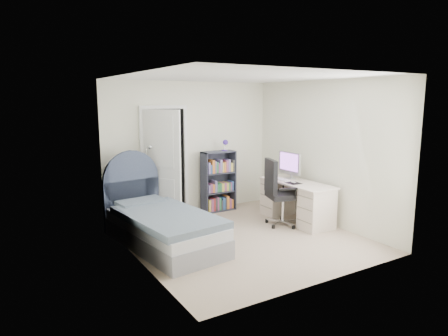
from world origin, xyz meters
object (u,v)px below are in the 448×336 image
nightstand (130,203)px  bookcase (219,183)px  desk (296,200)px  office_chair (278,189)px  bed (161,225)px  floor_lamp (149,191)px

nightstand → bookcase: bookcase is taller
desk → office_chair: bearing=-177.1°
nightstand → bookcase: size_ratio=0.41×
bookcase → office_chair: bookcase is taller
bookcase → desk: size_ratio=0.94×
nightstand → office_chair: 2.59m
nightstand → bed: bearing=-85.7°
nightstand → floor_lamp: size_ratio=0.42×
floor_lamp → office_chair: 2.29m
desk → bed: bearing=176.2°
bookcase → desk: bookcase is taller
floor_lamp → bookcase: 1.43m
desk → office_chair: desk is taller
bed → bookcase: bookcase is taller
floor_lamp → office_chair: size_ratio=1.19×
nightstand → office_chair: bearing=-32.3°
nightstand → office_chair: office_chair is taller
office_chair → floor_lamp: bearing=143.9°
bed → bookcase: size_ratio=1.63×
bookcase → floor_lamp: bearing=179.6°
bed → nightstand: bearing=94.3°
floor_lamp → desk: size_ratio=0.94×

